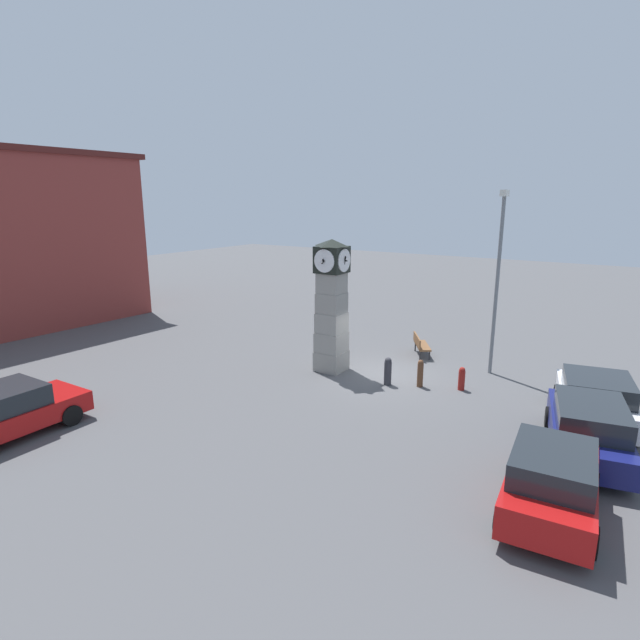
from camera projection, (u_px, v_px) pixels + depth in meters
ground_plane at (383, 375)px, 19.65m from camera, size 86.25×86.25×0.00m
clock_tower at (332, 306)px, 19.60m from camera, size 1.45×1.33×5.26m
bollard_near_tower at (462, 378)px, 18.01m from camera, size 0.24×0.24×0.86m
bollard_mid_row at (420, 373)px, 18.30m from camera, size 0.22×0.22×1.03m
bollard_far_row at (388, 371)px, 18.49m from camera, size 0.27×0.27×1.07m
car_navy_sedan at (552, 479)px, 10.85m from camera, size 4.13×2.10×1.59m
car_near_tower at (588, 428)px, 13.33m from camera, size 4.64×2.57×1.57m
car_by_building at (595, 399)px, 15.24m from camera, size 4.12×2.64×1.56m
car_far_lot at (8, 411)px, 14.50m from camera, size 3.96×2.12×1.48m
bench at (420, 344)px, 21.98m from camera, size 1.64×1.28×0.90m
street_lamp_near_road at (498, 272)px, 18.94m from camera, size 0.50×0.24×7.07m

